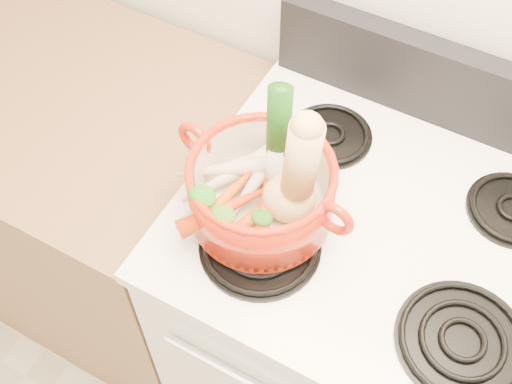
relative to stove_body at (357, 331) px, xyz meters
The scene contains 21 objects.
stove_body is the anchor object (origin of this frame).
cooktop 0.47m from the stove_body, ahead, with size 0.78×0.67×0.03m, color silver.
control_backsplash 0.65m from the stove_body, 90.00° to the left, with size 0.76×0.05×0.18m, color black.
counter_left 1.07m from the stove_body, behind, with size 1.36×0.65×0.90m, color brown.
burner_front_left 0.56m from the stove_body, 139.90° to the right, with size 0.22×0.22×0.02m, color black.
burner_front_right 0.56m from the stove_body, 40.10° to the right, with size 0.22×0.22×0.02m, color black.
burner_back_left 0.55m from the stove_body, 143.62° to the left, with size 0.17×0.17×0.02m, color black.
dutch_oven 0.62m from the stove_body, 155.36° to the right, with size 0.26×0.26×0.13m, color #A01D09.
pot_handle_left 0.72m from the stove_body, 167.16° to the right, with size 0.07×0.07×0.02m, color #A01D09.
pot_handle_right 0.63m from the stove_body, 121.82° to the right, with size 0.07×0.07×0.02m, color #A01D09.
squash 0.68m from the stove_body, 151.58° to the right, with size 0.10×0.10×0.24m, color #E5BA75, non-canonical shape.
leek 0.70m from the stove_body, 164.77° to the right, with size 0.04×0.04×0.27m, color silver.
ginger 0.60m from the stove_body, behind, with size 0.08×0.06×0.04m, color tan.
parsnip_0 0.62m from the stove_body, 168.62° to the right, with size 0.04×0.04×0.23m, color beige.
parsnip_1 0.64m from the stove_body, 162.92° to the right, with size 0.04×0.04×0.20m, color beige.
parsnip_2 0.63m from the stove_body, 163.72° to the right, with size 0.04×0.04×0.20m, color beige.
parsnip_3 0.66m from the stove_body, 163.60° to the right, with size 0.04×0.04×0.17m, color beige.
carrot_0 0.61m from the stove_body, 145.86° to the right, with size 0.03×0.03×0.17m, color red.
carrot_1 0.64m from the stove_body, 147.80° to the right, with size 0.04×0.04×0.17m, color #C13309.
carrot_2 0.61m from the stove_body, 150.41° to the right, with size 0.03×0.03×0.15m, color red.
carrot_3 0.65m from the stove_body, 152.09° to the right, with size 0.03×0.03×0.14m, color #CA540A.
Camera 1 is at (0.09, 0.71, 1.96)m, focal length 45.00 mm.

